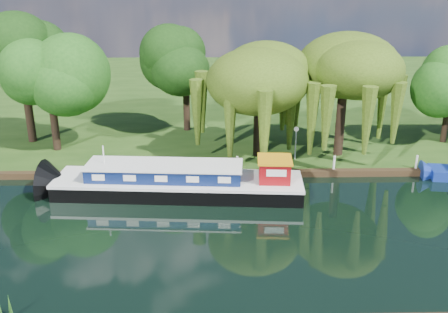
{
  "coord_description": "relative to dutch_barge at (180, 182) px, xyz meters",
  "views": [
    {
      "loc": [
        -5.67,
        -25.01,
        13.74
      ],
      "look_at": [
        -5.03,
        4.77,
        2.8
      ],
      "focal_mm": 40.0,
      "sensor_mm": 36.0,
      "label": 1
    }
  ],
  "objects": [
    {
      "name": "ground",
      "position": [
        7.89,
        -5.26,
        -0.85
      ],
      "size": [
        120.0,
        120.0,
        0.0
      ],
      "primitive_type": "plane",
      "color": "black"
    },
    {
      "name": "willow_left",
      "position": [
        5.62,
        6.28,
        5.51
      ],
      "size": [
        6.78,
        6.78,
        8.13
      ],
      "color": "black",
      "rests_on": "far_bank"
    },
    {
      "name": "tree_far_back",
      "position": [
        -13.08,
        10.08,
        6.24
      ],
      "size": [
        5.67,
        5.67,
        9.53
      ],
      "color": "black",
      "rests_on": "far_bank"
    },
    {
      "name": "tree_far_mid",
      "position": [
        -0.19,
        13.04,
        5.48
      ],
      "size": [
        5.21,
        5.21,
        8.52
      ],
      "color": "black",
      "rests_on": "far_bank"
    },
    {
      "name": "dutch_barge",
      "position": [
        0.0,
        0.0,
        0.0
      ],
      "size": [
        16.46,
        4.82,
        3.43
      ],
      "rotation": [
        0.0,
        0.0,
        -0.07
      ],
      "color": "black",
      "rests_on": "ground"
    },
    {
      "name": "mooring_posts",
      "position": [
        7.39,
        3.14,
        0.1
      ],
      "size": [
        19.16,
        0.16,
        1.0
      ],
      "color": "silver",
      "rests_on": "far_bank"
    },
    {
      "name": "far_bank",
      "position": [
        7.89,
        28.74,
        -0.62
      ],
      "size": [
        120.0,
        52.0,
        0.45
      ],
      "primitive_type": "cube",
      "color": "#1D3B10",
      "rests_on": "ground"
    },
    {
      "name": "red_dinghy",
      "position": [
        2.04,
        0.93,
        -0.85
      ],
      "size": [
        3.46,
        2.79,
        0.63
      ],
      "primitive_type": "imported",
      "rotation": [
        0.0,
        0.0,
        1.36
      ],
      "color": "maroon",
      "rests_on": "ground"
    },
    {
      "name": "willow_right",
      "position": [
        11.92,
        6.23,
        5.72
      ],
      "size": [
        6.88,
        6.88,
        8.38
      ],
      "color": "black",
      "rests_on": "far_bank"
    },
    {
      "name": "lamppost",
      "position": [
        8.39,
        5.24,
        1.57
      ],
      "size": [
        0.36,
        0.36,
        2.56
      ],
      "color": "silver",
      "rests_on": "far_bank"
    },
    {
      "name": "tree_far_left",
      "position": [
        -10.37,
        7.88,
        5.58
      ],
      "size": [
        5.43,
        5.43,
        8.74
      ],
      "color": "black",
      "rests_on": "far_bank"
    }
  ]
}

